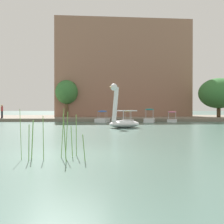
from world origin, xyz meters
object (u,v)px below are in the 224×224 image
(swan_boat, at_px, (123,119))
(tree_broadleaf_left, at_px, (219,93))
(pedal_boat_blue, at_px, (102,119))
(person_on_path, at_px, (2,111))
(pedal_boat_yellow, at_px, (128,119))
(parked_van, at_px, (73,110))
(pedal_boat_pink, at_px, (172,118))
(pedal_boat_teal, at_px, (149,118))
(tree_broadleaf_right, at_px, (67,92))

(swan_boat, relative_size, tree_broadleaf_left, 0.57)
(pedal_boat_blue, xyz_separation_m, person_on_path, (-12.95, 2.49, 0.99))
(pedal_boat_yellow, height_order, parked_van, parked_van)
(pedal_boat_pink, bearing_deg, parked_van, 134.51)
(parked_van, bearing_deg, pedal_boat_yellow, -60.22)
(pedal_boat_yellow, bearing_deg, pedal_boat_teal, -2.35)
(swan_boat, xyz_separation_m, tree_broadleaf_right, (-7.41, 19.58, 3.42))
(pedal_boat_pink, relative_size, tree_broadleaf_left, 0.32)
(person_on_path, height_order, parked_van, person_on_path)
(tree_broadleaf_left, relative_size, person_on_path, 3.61)
(swan_boat, relative_size, tree_broadleaf_right, 0.66)
(swan_boat, relative_size, pedal_boat_pink, 1.80)
(pedal_boat_yellow, bearing_deg, parked_van, 119.78)
(pedal_boat_pink, height_order, tree_broadleaf_left, tree_broadleaf_left)
(tree_broadleaf_right, bearing_deg, parked_van, 84.70)
(swan_boat, relative_size, parked_van, 0.73)
(parked_van, bearing_deg, tree_broadleaf_right, -95.30)
(person_on_path, distance_m, parked_van, 13.79)
(pedal_boat_teal, bearing_deg, pedal_boat_yellow, 177.65)
(swan_boat, distance_m, pedal_boat_pink, 12.55)
(pedal_boat_pink, height_order, parked_van, parked_van)
(swan_boat, relative_size, pedal_boat_yellow, 1.70)
(swan_boat, bearing_deg, tree_broadleaf_left, 49.18)
(pedal_boat_teal, distance_m, tree_broadleaf_right, 15.06)
(pedal_boat_teal, height_order, tree_broadleaf_left, tree_broadleaf_left)
(pedal_boat_yellow, bearing_deg, pedal_boat_blue, 173.01)
(person_on_path, bearing_deg, pedal_boat_blue, -10.87)
(pedal_boat_yellow, height_order, pedal_boat_pink, pedal_boat_yellow)
(pedal_boat_teal, distance_m, tree_broadleaf_left, 13.64)
(person_on_path, bearing_deg, tree_broadleaf_right, 41.09)
(swan_boat, bearing_deg, person_on_path, 138.45)
(pedal_boat_yellow, xyz_separation_m, pedal_boat_pink, (5.44, 0.40, 0.01))
(pedal_boat_blue, relative_size, pedal_boat_yellow, 1.20)
(pedal_boat_pink, relative_size, parked_van, 0.41)
(pedal_boat_blue, height_order, pedal_boat_yellow, pedal_boat_yellow)
(pedal_boat_pink, distance_m, parked_van, 19.36)
(pedal_boat_blue, relative_size, parked_van, 0.52)
(pedal_boat_blue, xyz_separation_m, pedal_boat_teal, (5.61, -0.48, 0.09))
(tree_broadleaf_left, distance_m, person_on_path, 30.10)
(tree_broadleaf_right, height_order, parked_van, tree_broadleaf_right)
(pedal_boat_teal, distance_m, pedal_boat_pink, 2.89)
(pedal_boat_yellow, relative_size, parked_van, 0.43)
(pedal_boat_blue, xyz_separation_m, tree_broadleaf_left, (16.76, 6.61, 3.47))
(pedal_boat_pink, xyz_separation_m, person_on_path, (-21.41, 2.46, 0.94))
(tree_broadleaf_right, bearing_deg, tree_broadleaf_left, -5.95)
(pedal_boat_blue, relative_size, tree_broadleaf_right, 0.46)
(tree_broadleaf_right, bearing_deg, person_on_path, -138.91)
(pedal_boat_pink, xyz_separation_m, tree_broadleaf_right, (-14.01, 8.91, 3.70))
(pedal_boat_blue, bearing_deg, parked_van, 110.25)
(tree_broadleaf_right, height_order, person_on_path, tree_broadleaf_right)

